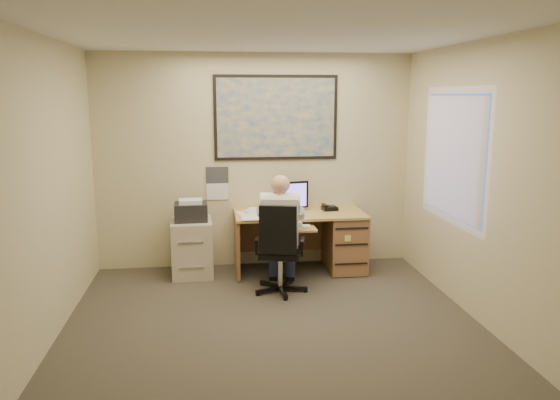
{
  "coord_description": "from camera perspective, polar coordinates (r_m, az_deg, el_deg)",
  "views": [
    {
      "loc": [
        -0.56,
        -4.63,
        2.18
      ],
      "look_at": [
        0.2,
        1.3,
        1.03
      ],
      "focal_mm": 35.0,
      "sensor_mm": 36.0,
      "label": 1
    }
  ],
  "objects": [
    {
      "name": "desk",
      "position": [
        6.9,
        4.73,
        -3.74
      ],
      "size": [
        1.6,
        0.97,
        1.11
      ],
      "color": "tan",
      "rests_on": "ground"
    },
    {
      "name": "room_shell",
      "position": [
        4.74,
        -0.38,
        0.81
      ],
      "size": [
        4.0,
        4.5,
        2.7
      ],
      "color": "#3B372E",
      "rests_on": "ground"
    },
    {
      "name": "world_map",
      "position": [
        6.92,
        -0.41,
        8.59
      ],
      "size": [
        1.56,
        0.03,
        1.06
      ],
      "primitive_type": "cube",
      "color": "#1E4C93",
      "rests_on": "room_shell"
    },
    {
      "name": "office_chair",
      "position": [
        6.12,
        0.2,
        -6.99
      ],
      "size": [
        0.74,
        0.74,
        1.03
      ],
      "rotation": [
        0.0,
        0.0,
        -0.24
      ],
      "color": "black",
      "rests_on": "ground"
    },
    {
      "name": "filing_cabinet",
      "position": [
        6.78,
        -9.19,
        -4.41
      ],
      "size": [
        0.51,
        0.6,
        0.95
      ],
      "rotation": [
        0.0,
        0.0,
        0.04
      ],
      "color": "beige",
      "rests_on": "ground"
    },
    {
      "name": "wall_calendar",
      "position": [
        6.96,
        -6.56,
        1.74
      ],
      "size": [
        0.28,
        0.01,
        0.42
      ],
      "primitive_type": "cube",
      "color": "white",
      "rests_on": "room_shell"
    },
    {
      "name": "window_blinds",
      "position": [
        6.02,
        17.66,
        4.39
      ],
      "size": [
        0.06,
        1.4,
        1.3
      ],
      "primitive_type": null,
      "color": "beige",
      "rests_on": "room_shell"
    },
    {
      "name": "person",
      "position": [
        6.09,
        -0.0,
        -3.54
      ],
      "size": [
        0.69,
        0.88,
        1.32
      ],
      "primitive_type": null,
      "rotation": [
        0.0,
        0.0,
        -0.17
      ],
      "color": "white",
      "rests_on": "office_chair"
    }
  ]
}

